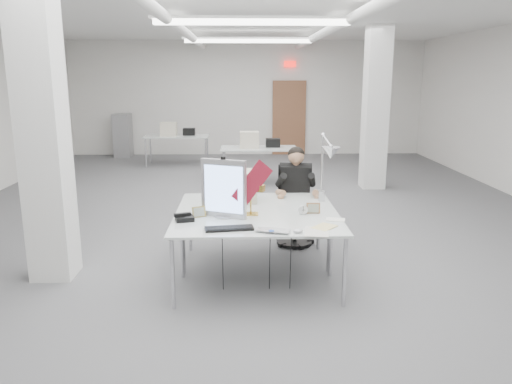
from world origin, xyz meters
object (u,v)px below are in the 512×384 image
(laptop, at_px, (271,232))
(bankers_lamp, at_px, (251,200))
(desk_main, at_px, (258,224))
(desk_phone, at_px, (185,218))
(office_chair, at_px, (295,209))
(beige_monitor, at_px, (241,186))
(seated_person, at_px, (296,180))
(architect_lamp, at_px, (326,171))
(monitor, at_px, (224,189))

(laptop, bearing_deg, bankers_lamp, 122.25)
(desk_main, xyz_separation_m, desk_phone, (-0.77, 0.11, 0.04))
(office_chair, xyz_separation_m, desk_phone, (-1.31, -1.39, 0.28))
(desk_phone, relative_size, beige_monitor, 0.48)
(seated_person, distance_m, bankers_lamp, 1.28)
(desk_main, height_order, laptop, laptop)
(bankers_lamp, bearing_deg, beige_monitor, 121.79)
(office_chair, relative_size, architect_lamp, 1.19)
(office_chair, relative_size, bankers_lamp, 2.94)
(desk_main, relative_size, beige_monitor, 4.62)
(seated_person, bearing_deg, desk_main, -103.75)
(bankers_lamp, relative_size, architect_lamp, 0.40)
(bankers_lamp, bearing_deg, desk_main, -56.07)
(laptop, bearing_deg, desk_main, 125.49)
(bankers_lamp, height_order, beige_monitor, beige_monitor)
(bankers_lamp, bearing_deg, monitor, -140.16)
(bankers_lamp, bearing_deg, laptop, -52.38)
(desk_main, height_order, desk_phone, desk_phone)
(monitor, relative_size, bankers_lamp, 1.86)
(bankers_lamp, xyz_separation_m, beige_monitor, (-0.11, 0.63, 0.02))
(desk_main, relative_size, seated_person, 1.80)
(office_chair, height_order, bankers_lamp, bankers_lamp)
(laptop, bearing_deg, beige_monitor, 119.47)
(desk_phone, bearing_deg, desk_main, -23.39)
(architect_lamp, bearing_deg, beige_monitor, 142.55)
(desk_main, xyz_separation_m, office_chair, (0.55, 1.50, -0.25))
(desk_main, height_order, architect_lamp, architect_lamp)
(monitor, distance_m, beige_monitor, 0.76)
(beige_monitor, relative_size, architect_lamp, 0.47)
(laptop, height_order, bankers_lamp, bankers_lamp)
(office_chair, xyz_separation_m, laptop, (-0.43, -1.86, 0.27))
(desk_main, relative_size, monitor, 2.86)
(laptop, distance_m, architect_lamp, 1.31)
(office_chair, distance_m, desk_phone, 1.93)
(laptop, bearing_deg, seated_person, 93.70)
(seated_person, xyz_separation_m, beige_monitor, (-0.72, -0.49, 0.04))
(laptop, bearing_deg, desk_phone, 169.06)
(seated_person, bearing_deg, architect_lamp, -64.62)
(office_chair, distance_m, laptop, 1.92)
(monitor, bearing_deg, bankers_lamp, 40.38)
(beige_monitor, bearing_deg, bankers_lamp, -78.55)
(bankers_lamp, bearing_deg, desk_phone, -140.91)
(beige_monitor, bearing_deg, office_chair, 39.13)
(desk_main, bearing_deg, architect_lamp, 40.40)
(architect_lamp, bearing_deg, office_chair, 85.71)
(monitor, relative_size, laptop, 1.85)
(desk_phone, height_order, architect_lamp, architect_lamp)
(desk_phone, distance_m, architect_lamp, 1.72)
(monitor, height_order, bankers_lamp, monitor)
(monitor, distance_m, desk_phone, 0.52)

